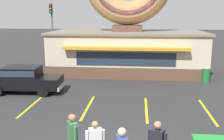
{
  "coord_description": "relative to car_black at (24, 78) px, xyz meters",
  "views": [
    {
      "loc": [
        0.47,
        -7.65,
        4.69
      ],
      "look_at": [
        -0.81,
        5.0,
        2.0
      ],
      "focal_mm": 42.0,
      "sensor_mm": 36.0,
      "label": 1
    }
  ],
  "objects": [
    {
      "name": "parking_stripe_left",
      "position": [
        4.38,
        -2.27,
        -0.87
      ],
      "size": [
        0.12,
        3.6,
        0.01
      ],
      "primitive_type": "cube",
      "color": "yellow",
      "rests_on": "ground"
    },
    {
      "name": "trash_bin",
      "position": [
        11.69,
        3.63,
        -0.37
      ],
      "size": [
        0.57,
        0.57,
        0.97
      ],
      "color": "#1E662D",
      "rests_on": "ground"
    },
    {
      "name": "parking_stripe_mid_left",
      "position": [
        7.38,
        -2.27,
        -0.87
      ],
      "size": [
        0.12,
        3.6,
        0.01
      ],
      "primitive_type": "cube",
      "color": "yellow",
      "rests_on": "ground"
    },
    {
      "name": "donut_shop_building",
      "position": [
        6.0,
        6.68,
        2.87
      ],
      "size": [
        12.3,
        6.75,
        10.96
      ],
      "color": "brown",
      "rests_on": "ground"
    },
    {
      "name": "traffic_light_pole",
      "position": [
        -1.63,
        10.49,
        2.84
      ],
      "size": [
        0.28,
        0.47,
        5.8
      ],
      "color": "#595B60",
      "rests_on": "ground"
    },
    {
      "name": "parking_stripe_far_left",
      "position": [
        1.38,
        -2.27,
        -0.87
      ],
      "size": [
        0.12,
        3.6,
        0.01
      ],
      "primitive_type": "cube",
      "color": "yellow",
      "rests_on": "ground"
    },
    {
      "name": "pedestrian_blue_sweater_man",
      "position": [
        4.94,
        -7.56,
        0.09
      ],
      "size": [
        0.4,
        0.52,
        1.72
      ],
      "color": "#474C66",
      "rests_on": "ground"
    },
    {
      "name": "car_black",
      "position": [
        0.0,
        0.0,
        0.0
      ],
      "size": [
        4.64,
        2.14,
        1.6
      ],
      "color": "black",
      "rests_on": "ground"
    },
    {
      "name": "parking_stripe_centre",
      "position": [
        10.38,
        -2.27,
        -0.87
      ],
      "size": [
        0.12,
        3.6,
        0.01
      ],
      "primitive_type": "cube",
      "color": "yellow",
      "rests_on": "ground"
    }
  ]
}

